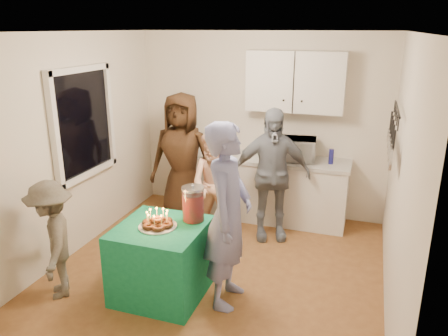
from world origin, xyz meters
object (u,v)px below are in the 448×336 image
(woman_back_right, at_px, (271,175))
(woman_back_left, at_px, (182,159))
(party_table, at_px, (162,260))
(punch_jar, at_px, (193,205))
(counter, at_px, (267,190))
(microwave, at_px, (295,149))
(man_birthday, at_px, (228,216))
(child_near_left, at_px, (53,240))
(woman_back_center, at_px, (216,186))

(woman_back_right, bearing_deg, woman_back_left, 153.84)
(party_table, height_order, punch_jar, punch_jar)
(counter, height_order, woman_back_left, woman_back_left)
(counter, height_order, microwave, microwave)
(punch_jar, bearing_deg, party_table, -136.67)
(man_birthday, height_order, woman_back_right, man_birthday)
(punch_jar, height_order, man_birthday, man_birthday)
(counter, xyz_separation_m, woman_back_right, (0.16, -0.57, 0.43))
(woman_back_left, relative_size, child_near_left, 1.48)
(woman_back_left, distance_m, woman_back_center, 0.75)
(woman_back_left, bearing_deg, counter, 18.77)
(counter, height_order, child_near_left, child_near_left)
(counter, distance_m, microwave, 0.73)
(counter, height_order, man_birthday, man_birthday)
(child_near_left, bearing_deg, woman_back_center, 111.23)
(microwave, bearing_deg, woman_back_left, -169.51)
(punch_jar, height_order, woman_back_center, woman_back_center)
(woman_back_left, bearing_deg, microwave, 13.81)
(counter, relative_size, woman_back_center, 1.55)
(party_table, height_order, woman_back_center, woman_back_center)
(man_birthday, bearing_deg, child_near_left, 103.49)
(microwave, relative_size, party_table, 0.65)
(woman_back_right, distance_m, child_near_left, 2.66)
(party_table, relative_size, punch_jar, 2.50)
(punch_jar, bearing_deg, child_near_left, -154.69)
(microwave, bearing_deg, woman_back_right, -115.11)
(man_birthday, xyz_separation_m, woman_back_left, (-1.20, 1.64, -0.01))
(party_table, distance_m, woman_back_right, 1.85)
(party_table, bearing_deg, counter, 75.08)
(woman_back_right, relative_size, child_near_left, 1.39)
(microwave, bearing_deg, party_table, -119.50)
(microwave, distance_m, party_table, 2.48)
(counter, bearing_deg, child_near_left, -122.08)
(man_birthday, relative_size, child_near_left, 1.49)
(woman_back_center, bearing_deg, punch_jar, -80.46)
(counter, height_order, punch_jar, punch_jar)
(woman_back_left, distance_m, child_near_left, 2.19)
(woman_back_center, bearing_deg, microwave, 44.84)
(party_table, relative_size, woman_back_left, 0.47)
(man_birthday, relative_size, woman_back_left, 1.01)
(punch_jar, relative_size, man_birthday, 0.18)
(punch_jar, bearing_deg, woman_back_right, 70.34)
(woman_back_right, bearing_deg, child_near_left, -151.95)
(punch_jar, xyz_separation_m, child_near_left, (-1.27, -0.60, -0.31))
(woman_back_center, bearing_deg, child_near_left, -121.01)
(microwave, height_order, woman_back_left, woman_back_left)
(counter, relative_size, woman_back_right, 1.28)
(man_birthday, distance_m, woman_back_left, 2.03)
(woman_back_left, bearing_deg, woman_back_center, -33.21)
(woman_back_left, bearing_deg, party_table, -76.05)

